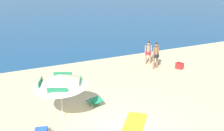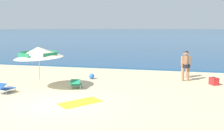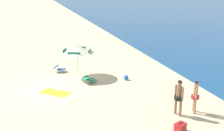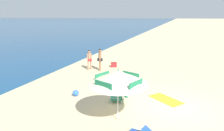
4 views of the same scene
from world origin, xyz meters
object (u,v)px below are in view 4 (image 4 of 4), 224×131
(person_standing_near_shore, at_px, (89,58))
(beach_towel, at_px, (166,99))
(beach_umbrella_striped_main, at_px, (118,77))
(person_standing_beside, at_px, (100,58))
(lounge_chair_beside_umbrella, at_px, (119,97))
(cooler_box, at_px, (114,65))
(beach_ball, at_px, (76,93))

(person_standing_near_shore, height_order, beach_towel, person_standing_near_shore)
(beach_umbrella_striped_main, xyz_separation_m, person_standing_beside, (7.44, 3.76, -0.86))
(person_standing_near_shore, bearing_deg, lounge_chair_beside_umbrella, -143.15)
(cooler_box, relative_size, beach_ball, 1.76)
(lounge_chair_beside_umbrella, height_order, beach_towel, lounge_chair_beside_umbrella)
(cooler_box, bearing_deg, beach_umbrella_striped_main, -161.08)
(lounge_chair_beside_umbrella, bearing_deg, beach_ball, 89.16)
(person_standing_near_shore, distance_m, beach_towel, 7.98)
(beach_umbrella_striped_main, height_order, lounge_chair_beside_umbrella, beach_umbrella_striped_main)
(beach_umbrella_striped_main, relative_size, beach_ball, 9.69)
(beach_umbrella_striped_main, distance_m, person_standing_beside, 8.39)
(beach_ball, height_order, beach_towel, beach_ball)
(cooler_box, distance_m, beach_towel, 7.75)
(lounge_chair_beside_umbrella, xyz_separation_m, person_standing_beside, (5.65, 3.29, 0.76))
(person_standing_near_shore, height_order, person_standing_beside, person_standing_beside)
(beach_ball, relative_size, beach_towel, 0.19)
(beach_umbrella_striped_main, distance_m, person_standing_near_shore, 8.83)
(person_standing_beside, distance_m, beach_ball, 5.73)
(beach_umbrella_striped_main, distance_m, lounge_chair_beside_umbrella, 2.46)
(beach_umbrella_striped_main, relative_size, person_standing_beside, 1.83)
(lounge_chair_beside_umbrella, bearing_deg, person_standing_near_shore, 36.85)
(person_standing_beside, bearing_deg, lounge_chair_beside_umbrella, -149.82)
(beach_umbrella_striped_main, xyz_separation_m, beach_ball, (1.83, 3.00, -1.73))
(lounge_chair_beside_umbrella, height_order, person_standing_near_shore, person_standing_near_shore)
(beach_towel, bearing_deg, beach_ball, 102.37)
(person_standing_beside, relative_size, beach_ball, 5.30)
(person_standing_near_shore, height_order, beach_ball, person_standing_near_shore)
(beach_towel, bearing_deg, person_standing_near_shore, 55.10)
(lounge_chair_beside_umbrella, height_order, person_standing_beside, person_standing_beside)
(beach_umbrella_striped_main, relative_size, cooler_box, 5.51)
(person_standing_near_shore, distance_m, person_standing_beside, 0.93)
(person_standing_beside, xyz_separation_m, beach_ball, (-5.61, -0.76, -0.87))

